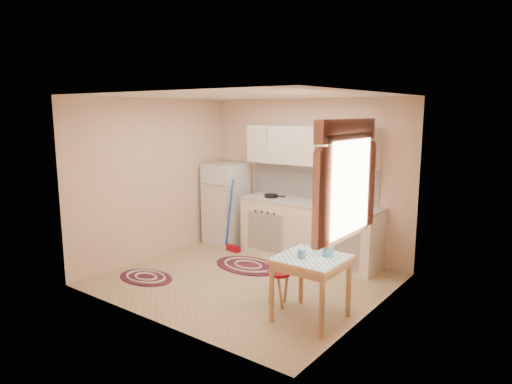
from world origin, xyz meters
TOP-DOWN VIEW (x-y plane):
  - room_shell at (0.16, 0.24)m, footprint 3.64×3.60m
  - fridge at (-1.40, 1.25)m, footprint 0.65×0.60m
  - broom at (-0.96, 0.90)m, footprint 0.30×0.16m
  - base_cabinets at (0.25, 1.30)m, footprint 2.25×0.60m
  - countertop at (0.25, 1.30)m, footprint 2.27×0.62m
  - frying_pan at (-0.44, 1.25)m, footprint 0.26×0.26m
  - red_kettle at (0.50, 1.30)m, footprint 0.21×0.19m
  - red_canister at (0.61, 1.30)m, footprint 0.13×0.13m
  - table at (1.33, -0.52)m, footprint 0.72×0.72m
  - stool at (0.84, -0.41)m, footprint 0.36×0.36m
  - coffee_pot at (1.47, -0.40)m, footprint 0.17×0.15m
  - mug at (1.27, -0.62)m, footprint 0.10×0.10m
  - rug_center at (-0.31, 0.46)m, footprint 1.13×0.77m
  - rug_left at (-1.15, -0.78)m, footprint 0.87×0.60m

SIDE VIEW (x-z plane):
  - rug_center at x=-0.31m, z-range 0.00..0.02m
  - rug_left at x=-1.15m, z-range 0.00..0.02m
  - stool at x=0.84m, z-range 0.00..0.42m
  - table at x=1.33m, z-range 0.00..0.72m
  - base_cabinets at x=0.25m, z-range 0.00..0.88m
  - broom at x=-0.96m, z-range 0.00..1.20m
  - fridge at x=-1.40m, z-range 0.00..1.40m
  - mug at x=1.27m, z-range 0.72..0.82m
  - coffee_pot at x=1.47m, z-range 0.72..1.03m
  - countertop at x=0.25m, z-range 0.88..0.92m
  - frying_pan at x=-0.44m, z-range 0.92..0.97m
  - red_canister at x=0.61m, z-range 0.92..1.08m
  - red_kettle at x=0.50m, z-range 0.92..1.11m
  - room_shell at x=0.16m, z-range 0.34..2.86m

